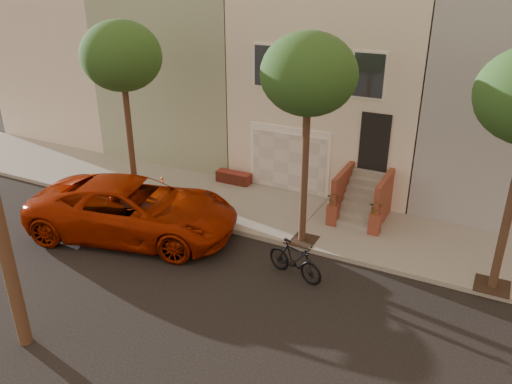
% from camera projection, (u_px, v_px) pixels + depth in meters
% --- Properties ---
extents(ground, '(90.00, 90.00, 0.00)m').
position_uv_depth(ground, '(209.00, 303.00, 13.22)').
color(ground, black).
rests_on(ground, ground).
extents(sidewalk, '(40.00, 3.70, 0.15)m').
position_uv_depth(sidewalk, '(291.00, 217.00, 17.54)').
color(sidewalk, '#9B9A8D').
rests_on(sidewalk, ground).
extents(house_row, '(33.10, 11.70, 7.00)m').
position_uv_depth(house_row, '(350.00, 81.00, 20.82)').
color(house_row, beige).
rests_on(house_row, sidewalk).
extents(tree_left, '(2.70, 2.57, 6.30)m').
position_uv_depth(tree_left, '(121.00, 57.00, 16.50)').
color(tree_left, '#2D2116').
rests_on(tree_left, sidewalk).
extents(tree_mid, '(2.70, 2.57, 6.30)m').
position_uv_depth(tree_mid, '(309.00, 76.00, 13.82)').
color(tree_mid, '#2D2116').
rests_on(tree_mid, sidewalk).
extents(pickup_truck, '(7.11, 4.52, 1.83)m').
position_uv_depth(pickup_truck, '(134.00, 209.00, 16.18)').
color(pickup_truck, '#931C00').
rests_on(pickup_truck, ground).
extents(motorcycle, '(1.89, 0.98, 1.10)m').
position_uv_depth(motorcycle, '(295.00, 260.00, 14.09)').
color(motorcycle, black).
rests_on(motorcycle, ground).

